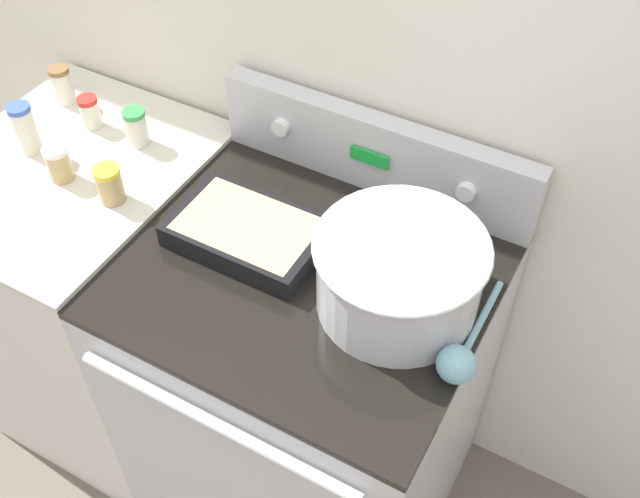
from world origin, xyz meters
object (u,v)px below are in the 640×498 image
(spice_jar_blue_cap, at_px, (25,129))
(spice_jar_white_cap, at_px, (59,163))
(mixing_bowl, at_px, (399,271))
(spice_jar_yellow_cap, at_px, (110,184))
(casserole_dish, at_px, (248,232))
(spice_jar_red_cap, at_px, (90,112))
(ladle, at_px, (459,360))
(spice_jar_green_cap, at_px, (136,127))
(spice_jar_brown_cap, at_px, (63,85))

(spice_jar_blue_cap, bearing_deg, spice_jar_white_cap, -17.17)
(mixing_bowl, distance_m, spice_jar_yellow_cap, 0.66)
(casserole_dish, height_order, spice_jar_white_cap, spice_jar_white_cap)
(mixing_bowl, relative_size, spice_jar_red_cap, 4.06)
(ladle, distance_m, spice_jar_blue_cap, 1.10)
(spice_jar_green_cap, xyz_separation_m, spice_jar_blue_cap, (-0.20, -0.14, 0.02))
(ladle, bearing_deg, mixing_bowl, 151.32)
(spice_jar_green_cap, bearing_deg, ladle, -14.21)
(spice_jar_yellow_cap, bearing_deg, mixing_bowl, 3.90)
(casserole_dish, height_order, spice_jar_yellow_cap, spice_jar_yellow_cap)
(spice_jar_white_cap, distance_m, spice_jar_blue_cap, 0.14)
(spice_jar_red_cap, bearing_deg, spice_jar_green_cap, 0.72)
(spice_jar_blue_cap, bearing_deg, spice_jar_green_cap, 35.25)
(spice_jar_green_cap, distance_m, spice_jar_brown_cap, 0.27)
(spice_jar_white_cap, bearing_deg, spice_jar_yellow_cap, -0.10)
(ladle, xyz_separation_m, spice_jar_brown_cap, (-1.15, 0.27, 0.03))
(casserole_dish, xyz_separation_m, spice_jar_green_cap, (-0.39, 0.14, 0.03))
(spice_jar_green_cap, height_order, spice_jar_red_cap, spice_jar_green_cap)
(ladle, relative_size, spice_jar_red_cap, 3.44)
(spice_jar_white_cap, distance_m, spice_jar_red_cap, 0.19)
(ladle, bearing_deg, spice_jar_brown_cap, 166.90)
(ladle, bearing_deg, casserole_dish, 169.91)
(spice_jar_blue_cap, bearing_deg, ladle, -4.37)
(mixing_bowl, bearing_deg, spice_jar_white_cap, -176.82)
(casserole_dish, distance_m, spice_jar_blue_cap, 0.60)
(spice_jar_yellow_cap, relative_size, spice_jar_blue_cap, 0.70)
(spice_jar_white_cap, relative_size, spice_jar_red_cap, 1.06)
(spice_jar_blue_cap, bearing_deg, casserole_dish, 0.49)
(spice_jar_green_cap, xyz_separation_m, spice_jar_white_cap, (-0.07, -0.18, -0.00))
(spice_jar_yellow_cap, bearing_deg, spice_jar_red_cap, 139.60)
(casserole_dish, height_order, spice_jar_red_cap, spice_jar_red_cap)
(spice_jar_brown_cap, bearing_deg, spice_jar_blue_cap, -71.61)
(spice_jar_red_cap, xyz_separation_m, spice_jar_blue_cap, (-0.06, -0.14, 0.02))
(mixing_bowl, distance_m, spice_jar_brown_cap, 1.01)
(mixing_bowl, xyz_separation_m, spice_jar_white_cap, (-0.80, -0.04, -0.04))
(ladle, relative_size, spice_jar_blue_cap, 2.21)
(spice_jar_red_cap, bearing_deg, spice_jar_brown_cap, 160.15)
(mixing_bowl, bearing_deg, spice_jar_green_cap, 169.32)
(ladle, relative_size, spice_jar_brown_cap, 2.84)
(casserole_dish, bearing_deg, spice_jar_red_cap, 165.74)
(mixing_bowl, bearing_deg, spice_jar_brown_cap, 169.70)
(ladle, bearing_deg, spice_jar_green_cap, 165.79)
(mixing_bowl, xyz_separation_m, spice_jar_brown_cap, (-0.99, 0.18, -0.03))
(spice_jar_blue_cap, bearing_deg, spice_jar_red_cap, 66.24)
(spice_jar_yellow_cap, distance_m, spice_jar_green_cap, 0.20)
(spice_jar_yellow_cap, relative_size, spice_jar_red_cap, 1.08)
(spice_jar_white_cap, height_order, spice_jar_brown_cap, spice_jar_brown_cap)
(spice_jar_green_cap, relative_size, spice_jar_red_cap, 1.14)
(spice_jar_yellow_cap, distance_m, spice_jar_red_cap, 0.28)
(mixing_bowl, relative_size, spice_jar_green_cap, 3.57)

